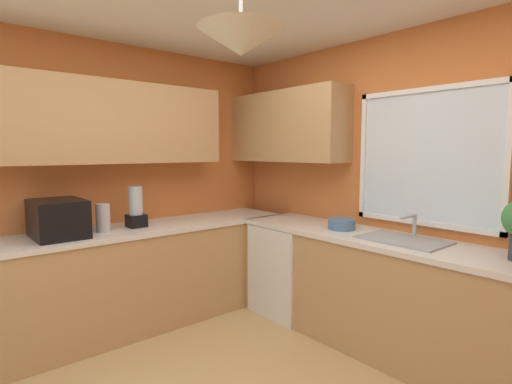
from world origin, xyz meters
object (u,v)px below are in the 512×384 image
(kettle, at_px, (103,218))
(blender_appliance, at_px, (136,209))
(microwave, at_px, (58,218))
(sink_assembly, at_px, (404,239))
(dishwasher, at_px, (291,268))
(bowl, at_px, (342,224))

(kettle, height_order, blender_appliance, blender_appliance)
(kettle, relative_size, blender_appliance, 0.65)
(microwave, height_order, sink_assembly, microwave)
(dishwasher, height_order, sink_assembly, sink_assembly)
(microwave, distance_m, sink_assembly, 2.64)
(dishwasher, relative_size, blender_appliance, 2.36)
(microwave, bearing_deg, dishwasher, 70.79)
(microwave, height_order, bowl, microwave)
(sink_assembly, distance_m, bowl, 0.57)
(dishwasher, bearing_deg, microwave, -109.21)
(bowl, bearing_deg, blender_appliance, -133.46)
(sink_assembly, xyz_separation_m, blender_appliance, (-1.79, -1.30, 0.15))
(dishwasher, distance_m, bowl, 0.77)
(bowl, bearing_deg, sink_assembly, 0.64)
(microwave, relative_size, sink_assembly, 0.79)
(microwave, relative_size, kettle, 2.06)
(microwave, relative_size, bowl, 2.09)
(dishwasher, bearing_deg, sink_assembly, 1.84)
(dishwasher, xyz_separation_m, blender_appliance, (-0.66, -1.26, 0.63))
(microwave, bearing_deg, kettle, 86.60)
(bowl, distance_m, blender_appliance, 1.79)
(dishwasher, bearing_deg, bowl, 3.03)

